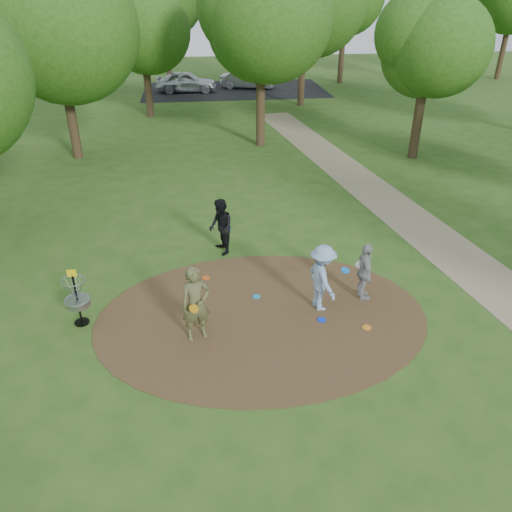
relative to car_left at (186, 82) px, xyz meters
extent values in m
plane|color=#2D5119|center=(1.71, -29.53, -0.77)|extent=(100.00, 100.00, 0.00)
cylinder|color=#47301C|center=(1.71, -29.53, -0.76)|extent=(8.40, 8.40, 0.02)
cube|color=#8C7A5B|center=(8.21, -27.53, -0.77)|extent=(7.55, 39.89, 0.01)
cube|color=black|center=(3.71, 0.47, -0.77)|extent=(14.00, 8.00, 0.01)
imported|color=brown|center=(0.08, -30.15, 0.18)|extent=(0.80, 0.64, 1.91)
cylinder|color=orange|center=(0.03, -30.41, 0.23)|extent=(0.22, 0.11, 0.22)
imported|color=#89A4CC|center=(3.27, -29.34, 0.13)|extent=(0.93, 1.30, 1.81)
cylinder|color=blue|center=(3.87, -29.28, 0.29)|extent=(0.30, 0.30, 0.08)
imported|color=black|center=(0.93, -25.99, 0.11)|extent=(0.85, 0.99, 1.77)
cylinder|color=blue|center=(1.12, -25.96, 0.01)|extent=(0.23, 0.13, 0.22)
imported|color=#9C9B9E|center=(4.49, -29.03, 0.03)|extent=(0.45, 0.97, 1.61)
cylinder|color=white|center=(4.35, -29.00, 0.26)|extent=(0.23, 0.11, 0.22)
cylinder|color=#1892C0|center=(1.68, -28.65, -0.74)|extent=(0.22, 0.22, 0.02)
cylinder|color=#0D31E9|center=(3.17, -29.91, -0.74)|extent=(0.22, 0.22, 0.02)
cylinder|color=#DE5116|center=(0.37, -27.51, -0.74)|extent=(0.22, 0.22, 0.02)
imported|color=#B4B8BC|center=(0.00, 0.00, 0.00)|extent=(4.60, 2.00, 1.54)
imported|color=#9D9DA4|center=(4.77, 0.90, -0.09)|extent=(4.41, 2.60, 1.37)
cylinder|color=orange|center=(4.20, -30.35, -0.74)|extent=(0.22, 0.22, 0.02)
cylinder|color=black|center=(-2.79, -29.23, -0.10)|extent=(0.05, 0.05, 1.35)
cylinder|color=black|center=(-2.79, -29.23, -0.75)|extent=(0.36, 0.36, 0.04)
cylinder|color=gray|center=(-2.79, -29.23, -0.15)|extent=(0.60, 0.60, 0.16)
torus|color=gray|center=(-2.79, -29.23, -0.07)|extent=(0.63, 0.63, 0.03)
torus|color=gray|center=(-2.79, -29.23, 0.48)|extent=(0.58, 0.58, 0.02)
cube|color=yellow|center=(-2.79, -29.23, 0.68)|extent=(0.22, 0.02, 0.18)
cylinder|color=#332316|center=(-5.29, -15.53, 1.13)|extent=(0.44, 0.44, 3.80)
sphere|color=#274C14|center=(-5.29, -15.53, 4.77)|extent=(6.32, 6.32, 6.32)
cylinder|color=#332316|center=(3.71, -14.53, 1.32)|extent=(0.44, 0.44, 4.18)
sphere|color=#274C14|center=(3.71, -14.53, 4.99)|extent=(5.77, 5.77, 5.77)
cylinder|color=#332316|center=(10.71, -17.53, 1.03)|extent=(0.44, 0.44, 3.61)
sphere|color=#274C14|center=(10.71, -17.53, 4.01)|extent=(4.26, 4.26, 4.26)
cylinder|color=#332316|center=(-2.29, -7.53, 0.94)|extent=(0.44, 0.44, 3.42)
sphere|color=#274C14|center=(-2.29, -7.53, 3.96)|extent=(4.79, 4.79, 4.79)
cylinder|color=#332316|center=(7.71, -5.53, 1.41)|extent=(0.44, 0.44, 4.37)
sphere|color=#274C14|center=(7.71, -5.53, 5.50)|extent=(6.93, 6.93, 6.93)
camera|label=1|loc=(0.24, -39.78, 6.72)|focal=35.00mm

